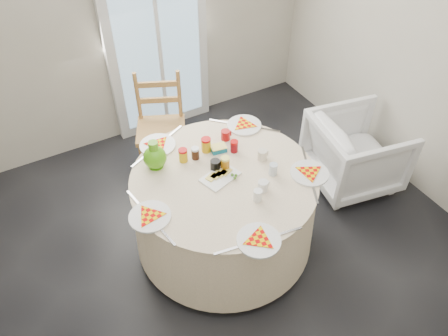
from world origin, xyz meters
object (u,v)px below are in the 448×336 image
wooden_chair (161,129)px  green_pitcher (154,150)px  armchair (357,147)px  table (224,209)px

wooden_chair → green_pitcher: bearing=-89.6°
wooden_chair → armchair: wooden_chair is taller
armchair → green_pitcher: bearing=91.1°
armchair → green_pitcher: size_ratio=3.41×
table → green_pitcher: bearing=138.3°
wooden_chair → armchair: 1.73m
table → wooden_chair: 1.04m
table → green_pitcher: green_pitcher is taller
table → armchair: (1.36, 0.05, 0.02)m
armchair → green_pitcher: (-1.73, 0.28, 0.48)m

